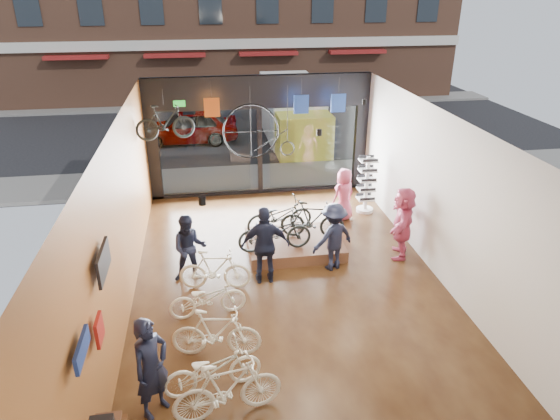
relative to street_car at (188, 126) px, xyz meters
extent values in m
cube|color=black|center=(2.41, -12.00, -0.74)|extent=(7.00, 12.00, 0.04)
cube|color=black|center=(2.41, -12.00, 3.10)|extent=(7.00, 12.00, 0.04)
cube|color=#AA763B|center=(-1.11, -12.00, 1.18)|extent=(0.04, 12.00, 3.80)
cube|color=beige|center=(5.93, -12.00, 1.18)|extent=(0.04, 12.00, 3.80)
cube|color=#198C26|center=(0.01, -6.12, 2.33)|extent=(0.35, 0.06, 0.18)
cube|color=black|center=(2.41, 3.00, -0.73)|extent=(30.00, 18.00, 0.02)
cube|color=slate|center=(2.41, -4.80, -0.66)|extent=(30.00, 2.40, 0.12)
cube|color=slate|center=(2.41, 7.00, -0.66)|extent=(30.00, 2.00, 0.12)
imported|color=gray|center=(0.00, 0.00, 0.00)|extent=(4.24, 1.71, 1.44)
imported|color=silver|center=(0.80, -15.23, -0.19)|extent=(1.83, 0.78, 1.06)
imported|color=silver|center=(0.58, -14.64, -0.28)|extent=(1.76, 0.89, 0.88)
imported|color=silver|center=(0.68, -13.78, -0.22)|extent=(1.71, 0.72, 1.00)
imported|color=silver|center=(0.55, -12.51, -0.31)|extent=(1.64, 0.73, 0.83)
imported|color=silver|center=(0.74, -11.54, -0.24)|extent=(1.66, 0.69, 0.97)
cube|color=#50301F|center=(2.82, -10.04, -0.57)|extent=(2.40, 1.80, 0.30)
imported|color=black|center=(2.24, -10.50, 0.06)|extent=(1.85, 0.75, 0.95)
imported|color=black|center=(3.30, -9.99, 0.08)|extent=(1.72, 0.88, 0.99)
imported|color=black|center=(2.51, -9.57, 0.05)|extent=(1.87, 0.94, 0.94)
imported|color=#161C33|center=(-0.35, -14.96, 0.17)|extent=(0.76, 0.77, 1.78)
imported|color=#161C33|center=(0.19, -11.05, 0.09)|extent=(0.80, 0.63, 1.63)
imported|color=#161C33|center=(1.90, -11.41, 0.22)|extent=(1.11, 0.49, 1.88)
imported|color=#161C33|center=(3.56, -11.07, 0.13)|extent=(1.25, 1.00, 1.70)
imported|color=#CC4C72|center=(4.55, -8.46, 0.06)|extent=(0.91, 0.80, 1.56)
imported|color=#CC4C72|center=(5.41, -10.73, 0.20)|extent=(1.18, 1.79, 1.85)
imported|color=black|center=(-0.32, -7.80, 2.20)|extent=(1.63, 0.70, 0.95)
cube|color=#CC5919|center=(0.96, -6.80, 2.33)|extent=(0.45, 0.03, 0.55)
cube|color=#1E3F99|center=(3.59, -6.80, 2.33)|extent=(0.45, 0.03, 0.55)
cube|color=#1E3F99|center=(4.71, -6.80, 2.33)|extent=(0.45, 0.03, 0.55)
camera|label=1|loc=(0.70, -21.22, 5.63)|focal=32.00mm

